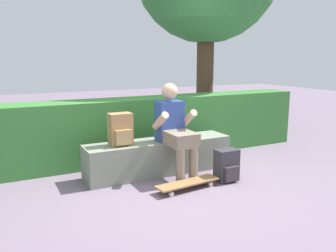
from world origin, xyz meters
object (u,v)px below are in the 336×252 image
skateboard_near_person (188,183)px  backpack_on_ground (227,166)px  bench_main (159,157)px  person_skater (175,127)px  backpack_on_bench (121,130)px

skateboard_near_person → backpack_on_ground: 0.59m
bench_main → person_skater: 0.49m
backpack_on_bench → backpack_on_ground: bearing=-29.6°
bench_main → backpack_on_ground: bearing=-47.1°
bench_main → skateboard_near_person: 0.71m
backpack_on_bench → backpack_on_ground: 1.39m
bench_main → person_skater: bearing=-60.2°
skateboard_near_person → backpack_on_ground: backpack_on_ground is taller
person_skater → backpack_on_bench: 0.68m
person_skater → backpack_on_bench: person_skater is taller
skateboard_near_person → backpack_on_ground: size_ratio=2.04×
person_skater → backpack_on_ground: bearing=-42.3°
person_skater → backpack_on_bench: (-0.65, 0.20, -0.01)m
bench_main → backpack_on_bench: (-0.53, -0.01, 0.42)m
skateboard_near_person → backpack_on_bench: (-0.57, 0.68, 0.56)m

